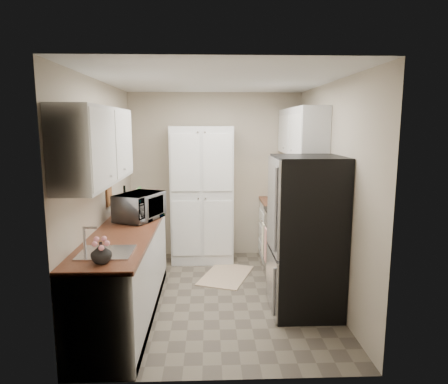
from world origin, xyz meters
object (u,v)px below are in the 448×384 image
object	(u,v)px
pantry_cabinet	(202,195)
toaster_oven	(289,192)
refrigerator	(306,236)
electric_range	(293,247)
microwave	(140,207)
wine_bottle	(125,201)

from	to	relation	value
pantry_cabinet	toaster_oven	distance (m)	1.29
refrigerator	toaster_oven	world-z (taller)	refrigerator
electric_range	toaster_oven	xyz separation A→B (m)	(0.11, 0.92, 0.55)
microwave	pantry_cabinet	bearing A→B (deg)	-6.49
refrigerator	microwave	xyz separation A→B (m)	(-1.85, 0.50, 0.23)
electric_range	toaster_oven	bearing A→B (deg)	82.90
microwave	wine_bottle	world-z (taller)	wine_bottle
refrigerator	toaster_oven	size ratio (longest dim) A/B	4.43
pantry_cabinet	refrigerator	bearing A→B (deg)	-56.54
refrigerator	toaster_oven	distance (m)	1.73
refrigerator	wine_bottle	distance (m)	2.24
microwave	wine_bottle	size ratio (longest dim) A/B	1.72
pantry_cabinet	toaster_oven	world-z (taller)	pantry_cabinet
wine_bottle	toaster_oven	world-z (taller)	wine_bottle
electric_range	microwave	bearing A→B (deg)	-171.00
electric_range	wine_bottle	size ratio (longest dim) A/B	3.41
pantry_cabinet	refrigerator	world-z (taller)	pantry_cabinet
electric_range	wine_bottle	world-z (taller)	wine_bottle
pantry_cabinet	microwave	size ratio (longest dim) A/B	3.50
pantry_cabinet	electric_range	xyz separation A→B (m)	(1.17, -0.93, -0.52)
microwave	toaster_oven	xyz separation A→B (m)	(2.00, 1.22, -0.05)
wine_bottle	toaster_oven	xyz separation A→B (m)	(2.23, 0.92, -0.05)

